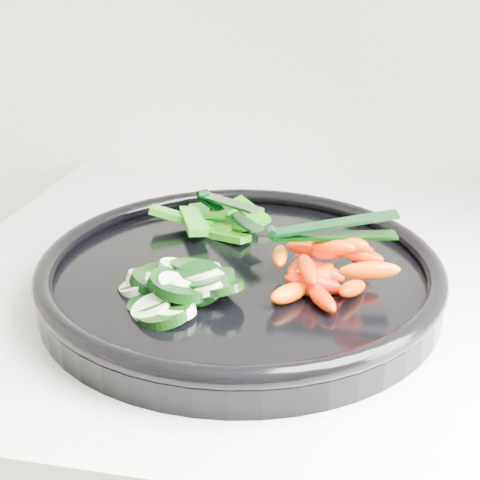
# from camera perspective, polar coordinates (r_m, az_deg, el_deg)

# --- Properties ---
(veggie_tray) EXTENTS (0.41, 0.41, 0.04)m
(veggie_tray) POSITION_cam_1_polar(r_m,az_deg,el_deg) (0.62, -0.00, -2.90)
(veggie_tray) COLOR black
(veggie_tray) RESTS_ON counter
(cucumber_pile) EXTENTS (0.13, 0.12, 0.04)m
(cucumber_pile) POSITION_cam_1_polar(r_m,az_deg,el_deg) (0.58, -5.64, -3.91)
(cucumber_pile) COLOR black
(cucumber_pile) RESTS_ON veggie_tray
(carrot_pile) EXTENTS (0.11, 0.16, 0.06)m
(carrot_pile) POSITION_cam_1_polar(r_m,az_deg,el_deg) (0.59, 7.25, -2.24)
(carrot_pile) COLOR #F43100
(carrot_pile) RESTS_ON veggie_tray
(pepper_pile) EXTENTS (0.13, 0.10, 0.03)m
(pepper_pile) POSITION_cam_1_polar(r_m,az_deg,el_deg) (0.71, -1.99, 1.63)
(pepper_pile) COLOR #226009
(pepper_pile) RESTS_ON veggie_tray
(tong_carrot) EXTENTS (0.11, 0.04, 0.02)m
(tong_carrot) POSITION_cam_1_polar(r_m,az_deg,el_deg) (0.59, 7.71, 0.85)
(tong_carrot) COLOR black
(tong_carrot) RESTS_ON carrot_pile
(tong_pepper) EXTENTS (0.09, 0.09, 0.02)m
(tong_pepper) POSITION_cam_1_polar(r_m,az_deg,el_deg) (0.70, -1.15, 2.86)
(tong_pepper) COLOR black
(tong_pepper) RESTS_ON pepper_pile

